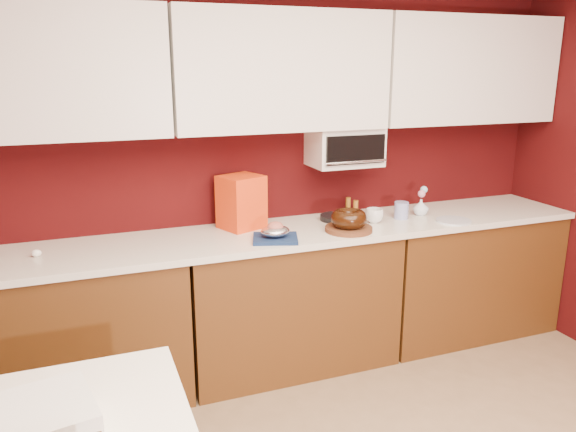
# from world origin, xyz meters

# --- Properties ---
(wall_back) EXTENTS (4.00, 0.02, 2.50)m
(wall_back) POSITION_xyz_m (0.00, 2.25, 1.25)
(wall_back) COLOR #3A0708
(wall_back) RESTS_ON floor
(base_cabinet_left) EXTENTS (1.31, 0.58, 0.86)m
(base_cabinet_left) POSITION_xyz_m (-1.33, 1.94, 0.43)
(base_cabinet_left) COLOR #502D10
(base_cabinet_left) RESTS_ON floor
(base_cabinet_center) EXTENTS (1.31, 0.58, 0.86)m
(base_cabinet_center) POSITION_xyz_m (0.00, 1.94, 0.43)
(base_cabinet_center) COLOR #502D10
(base_cabinet_center) RESTS_ON floor
(base_cabinet_right) EXTENTS (1.31, 0.58, 0.86)m
(base_cabinet_right) POSITION_xyz_m (1.33, 1.94, 0.43)
(base_cabinet_right) COLOR #502D10
(base_cabinet_right) RESTS_ON floor
(countertop) EXTENTS (4.00, 0.62, 0.04)m
(countertop) POSITION_xyz_m (0.00, 1.94, 0.88)
(countertop) COLOR silver
(countertop) RESTS_ON base_cabinet_center
(upper_cabinet_left) EXTENTS (1.31, 0.33, 0.70)m
(upper_cabinet_left) POSITION_xyz_m (-1.33, 2.08, 1.85)
(upper_cabinet_left) COLOR white
(upper_cabinet_left) RESTS_ON wall_back
(upper_cabinet_center) EXTENTS (1.31, 0.33, 0.70)m
(upper_cabinet_center) POSITION_xyz_m (0.00, 2.08, 1.85)
(upper_cabinet_center) COLOR white
(upper_cabinet_center) RESTS_ON wall_back
(upper_cabinet_right) EXTENTS (1.31, 0.33, 0.70)m
(upper_cabinet_right) POSITION_xyz_m (1.33, 2.08, 1.85)
(upper_cabinet_right) COLOR white
(upper_cabinet_right) RESTS_ON wall_back
(toaster_oven) EXTENTS (0.45, 0.30, 0.25)m
(toaster_oven) POSITION_xyz_m (0.45, 2.10, 1.38)
(toaster_oven) COLOR white
(toaster_oven) RESTS_ON upper_cabinet_center
(toaster_oven_door) EXTENTS (0.40, 0.02, 0.18)m
(toaster_oven_door) POSITION_xyz_m (0.45, 1.94, 1.38)
(toaster_oven_door) COLOR black
(toaster_oven_door) RESTS_ON toaster_oven
(toaster_oven_handle) EXTENTS (0.42, 0.02, 0.02)m
(toaster_oven_handle) POSITION_xyz_m (0.45, 1.93, 1.30)
(toaster_oven_handle) COLOR silver
(toaster_oven_handle) RESTS_ON toaster_oven
(cake_base) EXTENTS (0.29, 0.29, 0.03)m
(cake_base) POSITION_xyz_m (0.34, 1.79, 0.91)
(cake_base) COLOR #5A311B
(cake_base) RESTS_ON countertop
(bundt_cake) EXTENTS (0.23, 0.23, 0.09)m
(bundt_cake) POSITION_xyz_m (0.34, 1.79, 0.98)
(bundt_cake) COLOR black
(bundt_cake) RESTS_ON cake_base
(navy_towel) EXTENTS (0.31, 0.29, 0.02)m
(navy_towel) POSITION_xyz_m (-0.15, 1.78, 0.91)
(navy_towel) COLOR navy
(navy_towel) RESTS_ON countertop
(foil_ham_nest) EXTENTS (0.20, 0.19, 0.06)m
(foil_ham_nest) POSITION_xyz_m (-0.15, 1.78, 0.96)
(foil_ham_nest) COLOR white
(foil_ham_nest) RESTS_ON navy_towel
(roasted_ham) EXTENTS (0.11, 0.10, 0.06)m
(roasted_ham) POSITION_xyz_m (-0.15, 1.78, 0.98)
(roasted_ham) COLOR #B86254
(roasted_ham) RESTS_ON foil_ham_nest
(pandoro_box) EXTENTS (0.31, 0.29, 0.33)m
(pandoro_box) POSITION_xyz_m (-0.25, 2.10, 1.06)
(pandoro_box) COLOR red
(pandoro_box) RESTS_ON countertop
(dark_pan) EXTENTS (0.24, 0.24, 0.03)m
(dark_pan) POSITION_xyz_m (0.37, 2.05, 0.92)
(dark_pan) COLOR black
(dark_pan) RESTS_ON countertop
(coffee_mug) EXTENTS (0.12, 0.12, 0.11)m
(coffee_mug) POSITION_xyz_m (0.58, 1.90, 0.96)
(coffee_mug) COLOR white
(coffee_mug) RESTS_ON countertop
(blue_jar) EXTENTS (0.10, 0.10, 0.11)m
(blue_jar) POSITION_xyz_m (0.80, 1.93, 0.96)
(blue_jar) COLOR #1B3098
(blue_jar) RESTS_ON countertop
(flower_vase) EXTENTS (0.10, 0.10, 0.12)m
(flower_vase) POSITION_xyz_m (0.97, 1.96, 0.96)
(flower_vase) COLOR silver
(flower_vase) RESTS_ON countertop
(flower_pink) EXTENTS (0.05, 0.05, 0.05)m
(flower_pink) POSITION_xyz_m (0.97, 1.96, 1.05)
(flower_pink) COLOR pink
(flower_pink) RESTS_ON flower_vase
(flower_blue) EXTENTS (0.05, 0.05, 0.05)m
(flower_blue) POSITION_xyz_m (1.00, 1.98, 1.07)
(flower_blue) COLOR #90C8E7
(flower_blue) RESTS_ON flower_vase
(china_plate) EXTENTS (0.29, 0.29, 0.01)m
(china_plate) POSITION_xyz_m (1.07, 1.74, 0.91)
(china_plate) COLOR silver
(china_plate) RESTS_ON countertop
(amber_bottle) EXTENTS (0.04, 0.04, 0.10)m
(amber_bottle) POSITION_xyz_m (0.56, 2.12, 0.95)
(amber_bottle) COLOR #94591A
(amber_bottle) RESTS_ON countertop
(egg_right) EXTENTS (0.06, 0.05, 0.04)m
(egg_right) POSITION_xyz_m (-1.43, 1.95, 0.92)
(egg_right) COLOR white
(egg_right) RESTS_ON countertop
(newspaper_stack) EXTENTS (0.42, 0.37, 0.13)m
(newspaper_stack) POSITION_xyz_m (-1.39, 0.51, 0.82)
(newspaper_stack) COLOR white
(newspaper_stack) RESTS_ON dining_table
(amber_bottle_tall) EXTENTS (0.04, 0.04, 0.12)m
(amber_bottle_tall) POSITION_xyz_m (0.52, 2.16, 0.96)
(amber_bottle_tall) COLOR brown
(amber_bottle_tall) RESTS_ON countertop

